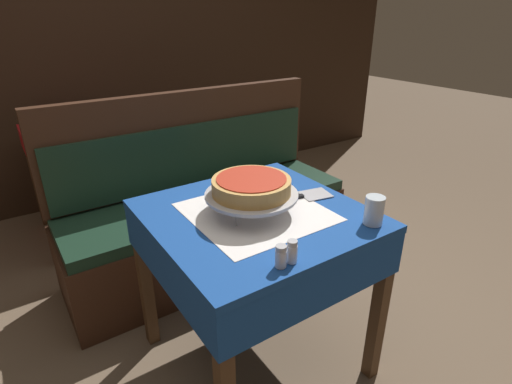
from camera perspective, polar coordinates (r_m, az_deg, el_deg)
The scene contains 12 objects.
ground_plane at distance 1.95m, azimuth 0.01°, elevation -22.27°, with size 14.00×14.00×0.00m, color brown.
dining_table_front at distance 1.56m, azimuth 0.02°, elevation -6.59°, with size 0.77×0.77×0.73m.
dining_table_rear at distance 2.83m, azimuth -23.29°, elevation 6.38°, with size 0.68×0.68×0.74m.
booth_bench at distance 2.36m, azimuth -7.01°, elevation -3.92°, with size 1.63×0.52×1.02m.
back_wall_panel at distance 3.33m, azimuth -22.24°, elevation 19.05°, with size 6.00×0.04×2.40m, color black.
pizza_pan_stand at distance 1.47m, azimuth -0.65°, elevation -0.50°, with size 0.35×0.35×0.08m.
deep_dish_pizza at distance 1.45m, azimuth -0.66°, elevation 0.93°, with size 0.29×0.29×0.06m.
pizza_server at distance 1.63m, azimuth 6.85°, elevation -0.59°, with size 0.26×0.12×0.01m.
water_glass_near at distance 1.46m, azimuth 16.51°, elevation -2.53°, with size 0.07×0.07×0.10m.
salt_shaker at distance 1.18m, azimuth 3.58°, elevation -9.17°, with size 0.03×0.03×0.07m.
pepper_shaker at distance 1.20m, azimuth 5.18°, elevation -8.47°, with size 0.03×0.03×0.07m.
condiment_caddy at distance 2.74m, azimuth -22.79°, elevation 9.13°, with size 0.12×0.12×0.17m.
Camera 1 is at (-0.75, -1.11, 1.42)m, focal length 28.00 mm.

